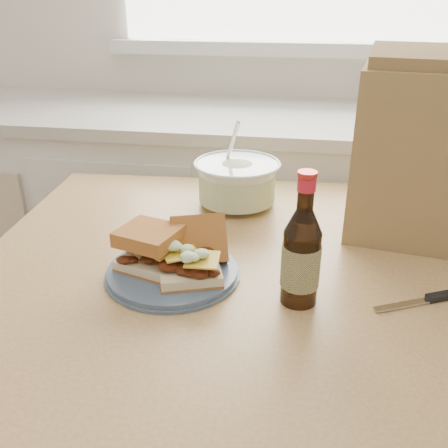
% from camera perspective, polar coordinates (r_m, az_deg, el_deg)
% --- Properties ---
extents(cabinet_run, '(2.50, 0.64, 0.94)m').
position_cam_1_polar(cabinet_run, '(1.94, 4.94, -0.99)').
color(cabinet_run, white).
rests_on(cabinet_run, ground).
extents(dining_table, '(1.06, 1.06, 0.84)m').
position_cam_1_polar(dining_table, '(1.05, -0.15, -10.82)').
color(dining_table, tan).
rests_on(dining_table, ground).
extents(plate, '(0.25, 0.25, 0.02)m').
position_cam_1_polar(plate, '(0.96, -5.87, -5.46)').
color(plate, '#465972').
rests_on(plate, dining_table).
extents(sandwich_left, '(0.13, 0.12, 0.08)m').
position_cam_1_polar(sandwich_left, '(0.95, -8.48, -2.67)').
color(sandwich_left, beige).
rests_on(sandwich_left, plate).
extents(sandwich_right, '(0.14, 0.18, 0.09)m').
position_cam_1_polar(sandwich_right, '(0.93, -3.58, -3.64)').
color(sandwich_right, beige).
rests_on(sandwich_right, plate).
extents(coleslaw_bowl, '(0.22, 0.22, 0.21)m').
position_cam_1_polar(coleslaw_bowl, '(1.25, 1.49, 4.61)').
color(coleslaw_bowl, white).
rests_on(coleslaw_bowl, dining_table).
extents(beer_bottle, '(0.07, 0.07, 0.24)m').
position_cam_1_polar(beer_bottle, '(0.85, 8.82, -3.58)').
color(beer_bottle, black).
rests_on(beer_bottle, dining_table).
extents(knife, '(0.16, 0.09, 0.01)m').
position_cam_1_polar(knife, '(0.96, 22.87, -7.80)').
color(knife, silver).
rests_on(knife, dining_table).
extents(paper_bag, '(0.30, 0.22, 0.36)m').
position_cam_1_polar(paper_bag, '(1.12, 21.75, 7.01)').
color(paper_bag, '#977649').
rests_on(paper_bag, dining_table).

